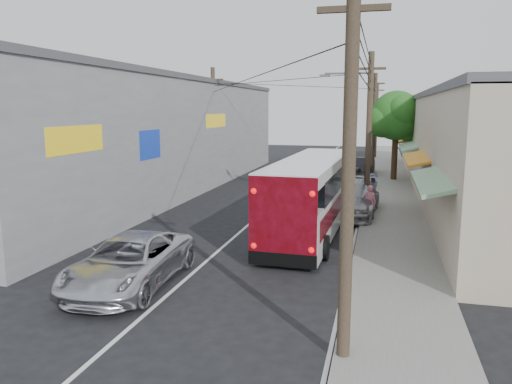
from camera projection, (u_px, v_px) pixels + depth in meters
ground at (159, 302)px, 13.86m from camera, size 120.00×120.00×0.00m
sidewalk at (390, 193)px, 31.41m from camera, size 3.00×80.00×0.12m
building_right at (465, 143)px, 31.74m from camera, size 7.09×40.00×6.25m
building_left at (156, 134)px, 32.50m from camera, size 7.20×36.00×7.25m
utility_poles at (339, 127)px, 31.86m from camera, size 11.80×45.28×8.00m
street_tree at (397, 117)px, 36.31m from camera, size 4.40×4.00×6.60m
coach_bus at (312, 194)px, 21.48m from camera, size 2.88×11.23×3.21m
jeepney at (130, 262)px, 15.02m from camera, size 2.69×5.53×1.52m
parked_suv at (352, 198)px, 25.06m from camera, size 2.76×6.06×1.72m
parked_car_mid at (350, 176)px, 34.47m from camera, size 2.01×4.12×1.35m
parked_car_far at (365, 166)px, 40.76m from camera, size 1.61×4.11×1.33m
pedestrian_near at (370, 202)px, 23.63m from camera, size 0.69×0.58×1.63m
pedestrian_far at (372, 188)px, 27.85m from camera, size 0.83×0.66×1.64m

